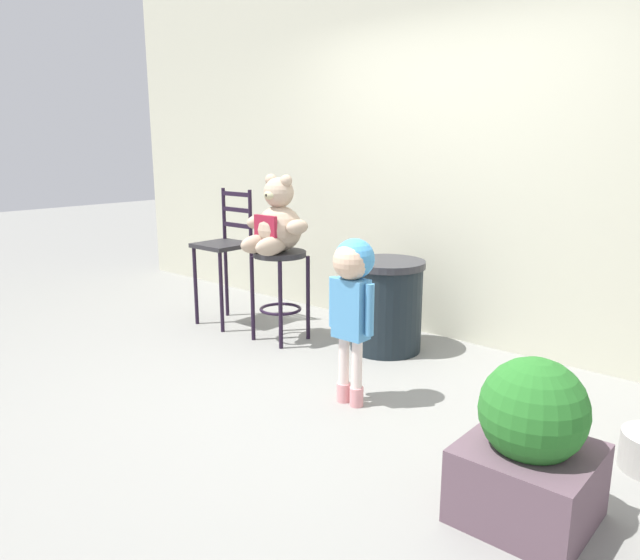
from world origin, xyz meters
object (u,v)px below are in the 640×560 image
Objects in this scene: bar_chair_empty at (225,250)px; planter_with_shrub at (530,448)px; bar_stool_with_teddy at (280,276)px; trash_bin at (386,305)px; teddy_bear at (277,224)px; child_walking at (352,286)px.

bar_chair_empty is 1.64× the size of planter_with_shrub.
bar_chair_empty is at bearing 178.26° from bar_stool_with_teddy.
trash_bin is at bearing 13.17° from bar_chair_empty.
trash_bin is 1.49m from bar_chair_empty.
teddy_bear reaches higher than bar_chair_empty.
bar_chair_empty is at bearing -127.74° from child_walking.
bar_stool_with_teddy is 0.85m from trash_bin.
planter_with_shrub is (1.23, -0.41, -0.40)m from child_walking.
child_walking reaches higher than trash_bin.
trash_bin is at bearing 25.05° from bar_stool_with_teddy.
planter_with_shrub is at bearing 51.88° from child_walking.
child_walking is 0.87× the size of bar_chair_empty.
trash_bin is at bearing 140.78° from planter_with_shrub.
teddy_bear is 1.03m from trash_bin.
teddy_bear reaches higher than child_walking.
planter_with_shrub is (1.63, -1.33, -0.03)m from trash_bin.
bar_chair_empty reaches higher than bar_stool_with_teddy.
bar_stool_with_teddy is 0.62× the size of bar_chair_empty.
child_walking is 1.07m from trash_bin.
child_walking is 1.46× the size of trash_bin.
bar_stool_with_teddy is at bearing 90.00° from teddy_bear.
bar_stool_with_teddy is at bearing -1.74° from bar_chair_empty.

